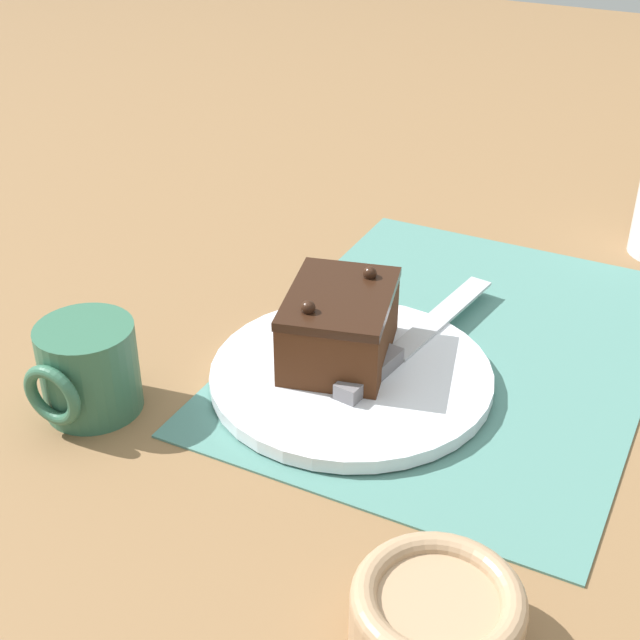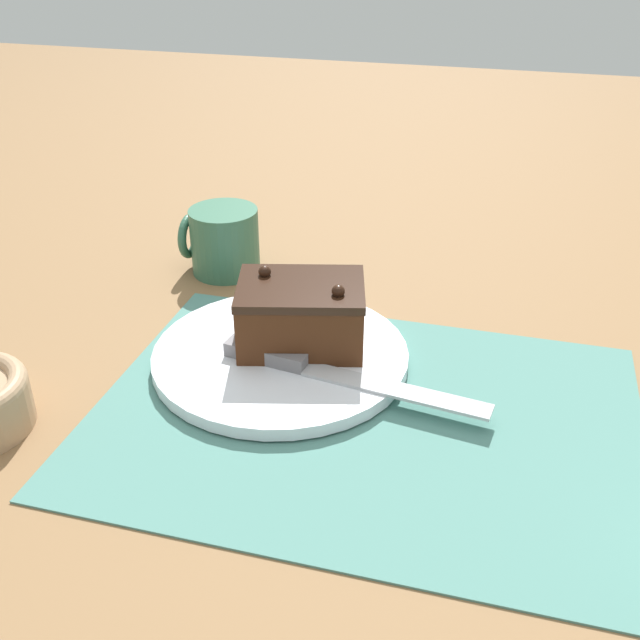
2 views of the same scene
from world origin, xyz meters
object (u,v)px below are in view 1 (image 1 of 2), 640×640
object	(u,v)px
small_bowl	(437,616)
coffee_mug	(88,370)
cake_plate	(351,376)
serving_knife	(395,353)
chocolate_cake	(340,325)

from	to	relation	value
small_bowl	coffee_mug	size ratio (longest dim) A/B	1.16
cake_plate	serving_knife	xyz separation A→B (m)	(-0.03, 0.03, 0.01)
cake_plate	chocolate_cake	distance (m)	0.04
serving_knife	small_bowl	size ratio (longest dim) A/B	2.41
cake_plate	small_bowl	size ratio (longest dim) A/B	2.34
chocolate_cake	cake_plate	bearing A→B (deg)	51.09
cake_plate	small_bowl	xyz separation A→B (m)	(0.22, 0.16, 0.02)
chocolate_cake	coffee_mug	distance (m)	0.21
cake_plate	small_bowl	distance (m)	0.27
chocolate_cake	small_bowl	xyz separation A→B (m)	(0.24, 0.18, -0.02)
coffee_mug	cake_plate	bearing A→B (deg)	125.61
serving_knife	coffee_mug	distance (m)	0.26
coffee_mug	serving_knife	bearing A→B (deg)	128.47
serving_knife	small_bowl	bearing A→B (deg)	-54.19
chocolate_cake	serving_knife	size ratio (longest dim) A/B	0.54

